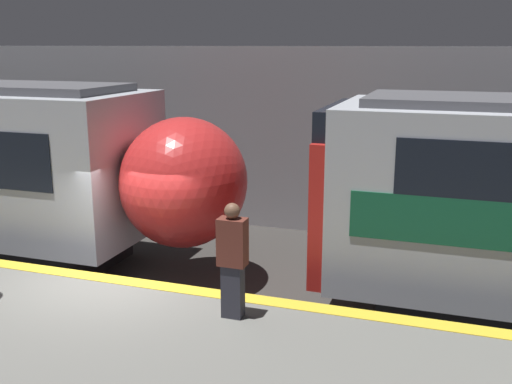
{
  "coord_description": "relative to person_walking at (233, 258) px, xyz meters",
  "views": [
    {
      "loc": [
        5.08,
        -7.81,
        4.68
      ],
      "look_at": [
        2.11,
        0.96,
        2.38
      ],
      "focal_mm": 42.0,
      "sensor_mm": 36.0,
      "label": 1
    }
  ],
  "objects": [
    {
      "name": "ground_plane",
      "position": [
        -2.37,
        0.77,
        -1.9
      ],
      "size": [
        120.0,
        120.0,
        0.0
      ],
      "primitive_type": "plane",
      "color": "#33302D"
    },
    {
      "name": "platform",
      "position": [
        -2.37,
        -1.22,
        -1.37
      ],
      "size": [
        40.0,
        3.97,
        1.06
      ],
      "color": "slate",
      "rests_on": "ground"
    },
    {
      "name": "station_rear_barrier",
      "position": [
        -2.37,
        7.4,
        0.42
      ],
      "size": [
        50.0,
        0.15,
        4.63
      ],
      "color": "#939399",
      "rests_on": "ground"
    },
    {
      "name": "person_walking",
      "position": [
        0.0,
        0.0,
        0.0
      ],
      "size": [
        0.38,
        0.24,
        1.6
      ],
      "color": "#2D2D38",
      "rests_on": "platform"
    }
  ]
}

